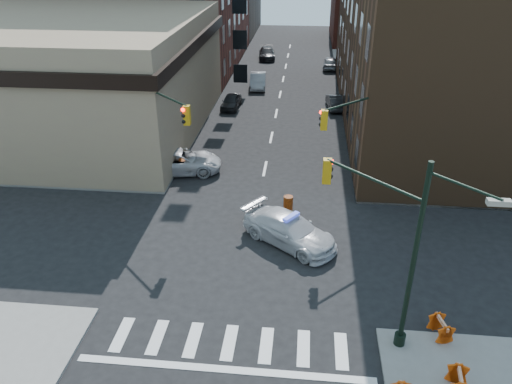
% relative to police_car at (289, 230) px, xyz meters
% --- Properties ---
extents(ground, '(140.00, 140.00, 0.00)m').
position_rel_police_car_xyz_m(ground, '(-2.09, -0.79, -0.79)').
color(ground, black).
rests_on(ground, ground).
extents(sidewalk_nw, '(34.00, 54.50, 0.15)m').
position_rel_police_car_xyz_m(sidewalk_nw, '(-25.09, 31.96, -0.72)').
color(sidewalk_nw, gray).
rests_on(sidewalk_nw, ground).
extents(sidewalk_ne, '(34.00, 54.50, 0.15)m').
position_rel_police_car_xyz_m(sidewalk_ne, '(20.91, 31.96, -0.72)').
color(sidewalk_ne, gray).
rests_on(sidewalk_ne, ground).
extents(bank_building, '(22.00, 22.00, 9.00)m').
position_rel_police_car_xyz_m(bank_building, '(-19.09, 15.71, 3.71)').
color(bank_building, '#907D5E').
rests_on(bank_building, ground).
extents(commercial_row_ne, '(14.00, 34.00, 14.00)m').
position_rel_police_car_xyz_m(commercial_row_ne, '(10.91, 21.71, 6.21)').
color(commercial_row_ne, '#4B321E').
rests_on(commercial_row_ne, ground).
extents(signal_pole_se, '(5.40, 5.27, 8.00)m').
position_rel_police_car_xyz_m(signal_pole_se, '(3.95, -6.31, 3.82)').
color(signal_pole_se, black).
rests_on(signal_pole_se, sidewalk_se).
extents(signal_pole_nw, '(3.58, 3.67, 8.00)m').
position_rel_police_car_xyz_m(signal_pole_nw, '(-7.94, 4.54, 3.54)').
color(signal_pole_nw, black).
rests_on(signal_pole_nw, sidewalk_nw).
extents(signal_pole_ne, '(3.67, 3.58, 8.00)m').
position_rel_police_car_xyz_m(signal_pole_ne, '(3.75, 4.56, 3.54)').
color(signal_pole_ne, black).
rests_on(signal_pole_ne, sidewalk_ne).
extents(tree_ne_near, '(3.00, 3.00, 4.85)m').
position_rel_police_car_xyz_m(tree_ne_near, '(5.41, 25.21, 2.70)').
color(tree_ne_near, black).
rests_on(tree_ne_near, sidewalk_ne).
extents(tree_ne_far, '(3.00, 3.00, 4.85)m').
position_rel_police_car_xyz_m(tree_ne_far, '(5.41, 33.21, 2.70)').
color(tree_ne_far, black).
rests_on(tree_ne_far, sidewalk_ne).
extents(police_car, '(5.72, 5.04, 1.59)m').
position_rel_police_car_xyz_m(police_car, '(0.00, 0.00, 0.00)').
color(police_car, silver).
rests_on(police_car, ground).
extents(pickup, '(6.12, 3.62, 1.60)m').
position_rel_police_car_xyz_m(pickup, '(-7.89, 8.08, 0.01)').
color(pickup, silver).
rests_on(pickup, ground).
extents(parked_car_wnear, '(1.78, 3.89, 1.29)m').
position_rel_police_car_xyz_m(parked_car_wnear, '(-6.41, 22.31, -0.15)').
color(parked_car_wnear, black).
rests_on(parked_car_wnear, ground).
extents(parked_car_wfar, '(1.97, 4.73, 1.52)m').
position_rel_police_car_xyz_m(parked_car_wfar, '(-4.59, 29.48, -0.03)').
color(parked_car_wfar, '#9C9EA5').
rests_on(parked_car_wfar, ground).
extents(parked_car_wdeep, '(2.50, 5.06, 1.41)m').
position_rel_police_car_xyz_m(parked_car_wdeep, '(-4.75, 42.99, -0.09)').
color(parked_car_wdeep, black).
rests_on(parked_car_wdeep, ground).
extents(parked_car_enear, '(1.85, 4.22, 1.35)m').
position_rel_police_car_xyz_m(parked_car_enear, '(3.33, 23.21, -0.12)').
color(parked_car_enear, black).
rests_on(parked_car_enear, ground).
extents(parked_car_efar, '(1.98, 4.29, 1.42)m').
position_rel_police_car_xyz_m(parked_car_efar, '(3.30, 38.56, -0.08)').
color(parked_car_efar, gray).
rests_on(parked_car_efar, ground).
extents(pedestrian_a, '(0.79, 0.71, 1.81)m').
position_rel_police_car_xyz_m(pedestrian_a, '(-11.50, 5.21, 0.26)').
color(pedestrian_a, black).
rests_on(pedestrian_a, sidewalk_nw).
extents(pedestrian_b, '(1.03, 0.95, 1.70)m').
position_rel_police_car_xyz_m(pedestrian_b, '(-12.88, 5.58, 0.21)').
color(pedestrian_b, black).
rests_on(pedestrian_b, sidewalk_nw).
extents(pedestrian_c, '(1.04, 0.67, 1.64)m').
position_rel_police_car_xyz_m(pedestrian_c, '(-13.70, 8.10, 0.18)').
color(pedestrian_c, '#1E242D').
rests_on(pedestrian_c, sidewalk_nw).
extents(barrel_road, '(0.58, 0.58, 0.98)m').
position_rel_police_car_xyz_m(barrel_road, '(-0.21, 3.38, -0.30)').
color(barrel_road, '#C66009').
rests_on(barrel_road, ground).
extents(barrel_bank, '(0.78, 0.78, 1.10)m').
position_rel_police_car_xyz_m(barrel_bank, '(-7.59, 7.73, -0.25)').
color(barrel_bank, '#BF5709').
rests_on(barrel_bank, ground).
extents(barricade_se_a, '(0.79, 1.20, 0.83)m').
position_rel_police_car_xyz_m(barricade_se_a, '(6.41, -6.49, -0.23)').
color(barricade_se_a, red).
rests_on(barricade_se_a, sidewalk_se).
extents(barricade_se_c, '(0.71, 1.23, 0.88)m').
position_rel_police_car_xyz_m(barricade_se_c, '(6.41, -9.29, -0.21)').
color(barricade_se_c, '#BE6208').
rests_on(barricade_se_c, sidewalk_se).
extents(barricade_nw_a, '(1.27, 0.78, 0.89)m').
position_rel_police_car_xyz_m(barricade_nw_a, '(-9.31, 6.83, -0.20)').
color(barricade_nw_a, red).
rests_on(barricade_nw_a, sidewalk_nw).
extents(barricade_nw_b, '(1.29, 0.74, 0.93)m').
position_rel_police_car_xyz_m(barricade_nw_b, '(-11.34, 6.29, -0.18)').
color(barricade_nw_b, '#DE620A').
rests_on(barricade_nw_b, sidewalk_nw).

